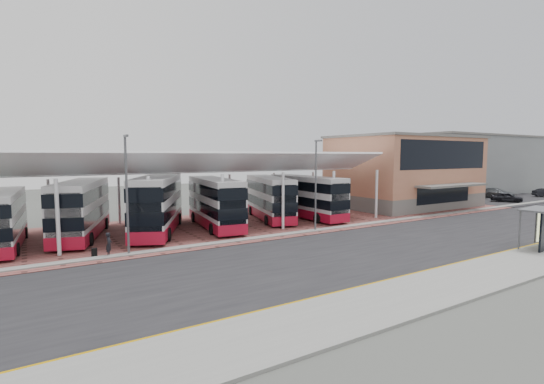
% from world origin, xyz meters
% --- Properties ---
extents(ground, '(140.00, 140.00, 0.00)m').
position_xyz_m(ground, '(0.00, 0.00, 0.00)').
color(ground, '#434540').
extents(road, '(120.00, 14.00, 0.02)m').
position_xyz_m(road, '(0.00, -1.00, 0.01)').
color(road, black).
rests_on(road, ground).
extents(forecourt, '(72.00, 16.00, 0.06)m').
position_xyz_m(forecourt, '(2.00, 13.00, 0.03)').
color(forecourt, brown).
rests_on(forecourt, ground).
extents(sidewalk, '(120.00, 4.00, 0.14)m').
position_xyz_m(sidewalk, '(0.00, -9.00, 0.07)').
color(sidewalk, slate).
rests_on(sidewalk, ground).
extents(north_kerb, '(120.00, 0.80, 0.14)m').
position_xyz_m(north_kerb, '(0.00, 6.20, 0.07)').
color(north_kerb, slate).
rests_on(north_kerb, ground).
extents(carpark_surface, '(22.00, 10.00, 0.08)m').
position_xyz_m(carpark_surface, '(44.00, 10.00, 0.04)').
color(carpark_surface, black).
rests_on(carpark_surface, ground).
extents(yellow_line_near, '(120.00, 0.12, 0.01)m').
position_xyz_m(yellow_line_near, '(0.00, -7.00, 0.03)').
color(yellow_line_near, '#B98500').
rests_on(yellow_line_near, road).
extents(yellow_line_far, '(120.00, 0.12, 0.01)m').
position_xyz_m(yellow_line_far, '(0.00, -6.70, 0.03)').
color(yellow_line_far, '#B98500').
rests_on(yellow_line_far, road).
extents(canopy, '(37.00, 11.63, 7.07)m').
position_xyz_m(canopy, '(-6.00, 13.94, 5.80)').
color(canopy, silver).
rests_on(canopy, ground).
extents(terminal, '(18.40, 14.40, 9.25)m').
position_xyz_m(terminal, '(23.00, 13.92, 4.66)').
color(terminal, '#64625D').
rests_on(terminal, ground).
extents(warehouse, '(30.50, 20.50, 10.25)m').
position_xyz_m(warehouse, '(48.00, 24.00, 5.15)').
color(warehouse, slate).
rests_on(warehouse, ground).
extents(lamp_west, '(0.16, 0.90, 8.07)m').
position_xyz_m(lamp_west, '(-14.00, 6.27, 4.36)').
color(lamp_west, '#53555A').
rests_on(lamp_west, ground).
extents(lamp_east, '(0.16, 0.90, 8.07)m').
position_xyz_m(lamp_east, '(2.00, 6.27, 4.36)').
color(lamp_east, '#53555A').
rests_on(lamp_east, ground).
extents(bus_0, '(3.07, 10.13, 4.11)m').
position_xyz_m(bus_0, '(-21.27, 13.02, 2.10)').
color(bus_0, '#BDBDBF').
rests_on(bus_0, forecourt).
extents(bus_1, '(5.87, 11.41, 4.60)m').
position_xyz_m(bus_1, '(-15.96, 14.12, 2.35)').
color(bus_1, '#BDBDBF').
rests_on(bus_1, forecourt).
extents(bus_2, '(7.51, 11.91, 4.89)m').
position_xyz_m(bus_2, '(-10.10, 12.82, 2.49)').
color(bus_2, '#BDBDBF').
rests_on(bus_2, forecourt).
extents(bus_3, '(4.12, 11.25, 4.53)m').
position_xyz_m(bus_3, '(-4.87, 12.61, 2.31)').
color(bus_3, '#BDBDBF').
rests_on(bus_3, forecourt).
extents(bus_4, '(5.32, 11.01, 4.43)m').
position_xyz_m(bus_4, '(1.81, 13.77, 2.26)').
color(bus_4, '#BDBDBF').
rests_on(bus_4, forecourt).
extents(bus_5, '(2.82, 10.86, 4.46)m').
position_xyz_m(bus_5, '(5.76, 12.52, 2.28)').
color(bus_5, '#BDBDBF').
rests_on(bus_5, forecourt).
extents(pedestrian, '(0.56, 0.67, 1.57)m').
position_xyz_m(pedestrian, '(-15.20, 6.59, 0.85)').
color(pedestrian, black).
rests_on(pedestrian, forecourt).
extents(suitcase, '(0.35, 0.25, 0.59)m').
position_xyz_m(suitcase, '(-16.09, 6.76, 0.36)').
color(suitcase, black).
rests_on(suitcase, forecourt).
extents(carpark_car_a, '(3.60, 4.31, 1.39)m').
position_xyz_m(carpark_car_a, '(38.66, 8.63, 0.78)').
color(carpark_car_a, black).
rests_on(carpark_car_a, carpark_surface).
extents(carpark_car_b, '(3.55, 5.55, 1.50)m').
position_xyz_m(carpark_car_b, '(43.12, 12.44, 0.83)').
color(carpark_car_b, '#4E5357').
rests_on(carpark_car_b, carpark_surface).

